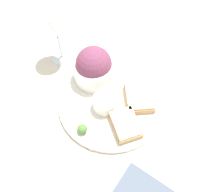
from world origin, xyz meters
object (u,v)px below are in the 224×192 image
Objects in this scene: salad_bowl at (94,67)px; wine_glass at (55,27)px; sauce_ramekin at (105,103)px; cheese_toast_near at (139,97)px; cheese_toast_far at (126,125)px.

wine_glass reaches higher than salad_bowl.
salad_bowl reaches higher than sauce_ramekin.
wine_glass is (0.27, 0.08, 0.09)m from cheese_toast_near.
wine_glass is (0.14, 0.03, 0.06)m from salad_bowl.
cheese_toast_far is at bearing 171.67° from salad_bowl.
wine_glass reaches higher than cheese_toast_far.
salad_bowl is at bearing 21.61° from cheese_toast_near.
sauce_ramekin reaches higher than cheese_toast_far.
salad_bowl is 0.18m from cheese_toast_far.
cheese_toast_far is 0.33m from wine_glass.
wine_glass is at bearing 17.13° from cheese_toast_near.
cheese_toast_near is at bearing -158.39° from salad_bowl.
sauce_ramekin is at bearing 6.16° from cheese_toast_far.
wine_glass reaches higher than cheese_toast_near.
salad_bowl is 1.90× the size of sauce_ramekin.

